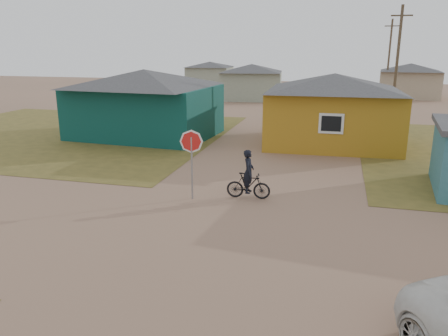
{
  "coord_description": "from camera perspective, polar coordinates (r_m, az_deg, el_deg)",
  "views": [
    {
      "loc": [
        2.74,
        -10.83,
        5.28
      ],
      "look_at": [
        -0.86,
        3.0,
        1.3
      ],
      "focal_mm": 35.0,
      "sensor_mm": 36.0,
      "label": 1
    }
  ],
  "objects": [
    {
      "name": "house_pale_north",
      "position": [
        59.35,
        -1.86,
        12.14
      ],
      "size": [
        6.28,
        5.81,
        3.4
      ],
      "color": "gray",
      "rests_on": "ground"
    },
    {
      "name": "cyclist",
      "position": [
        15.62,
        3.21,
        -1.7
      ],
      "size": [
        1.6,
        0.59,
        1.79
      ],
      "color": "black",
      "rests_on": "ground"
    },
    {
      "name": "house_beige_east",
      "position": [
        51.46,
        23.07,
        10.53
      ],
      "size": [
        6.95,
        6.05,
        3.6
      ],
      "color": "tan",
      "rests_on": "ground"
    },
    {
      "name": "ground",
      "position": [
        12.35,
        0.34,
        -9.73
      ],
      "size": [
        120.0,
        120.0,
        0.0
      ],
      "primitive_type": "plane",
      "color": "#926B54"
    },
    {
      "name": "utility_pole_far",
      "position": [
        49.07,
        20.73,
        13.25
      ],
      "size": [
        1.4,
        0.2,
        8.0
      ],
      "color": "brown",
      "rests_on": "ground"
    },
    {
      "name": "utility_pole_near",
      "position": [
        33.06,
        21.65,
        12.52
      ],
      "size": [
        1.4,
        0.2,
        8.0
      ],
      "color": "brown",
      "rests_on": "ground"
    },
    {
      "name": "stop_sign",
      "position": [
        15.27,
        -4.27,
        2.53
      ],
      "size": [
        0.81,
        0.22,
        2.52
      ],
      "color": "gray",
      "rests_on": "ground"
    },
    {
      "name": "house_pale_west",
      "position": [
        45.8,
        3.61,
        11.24
      ],
      "size": [
        7.04,
        6.15,
        3.6
      ],
      "color": "gray",
      "rests_on": "ground"
    },
    {
      "name": "house_teal",
      "position": [
        26.99,
        -10.25,
        8.45
      ],
      "size": [
        8.93,
        7.08,
        4.0
      ],
      "color": "#093631",
      "rests_on": "ground"
    },
    {
      "name": "grass_nw",
      "position": [
        29.6,
        -20.22,
        4.33
      ],
      "size": [
        20.0,
        18.0,
        0.0
      ],
      "primitive_type": "cube",
      "color": "brown",
      "rests_on": "ground"
    },
    {
      "name": "house_yellow",
      "position": [
        25.04,
        14.03,
        7.58
      ],
      "size": [
        7.72,
        6.76,
        3.9
      ],
      "color": "#AA781A",
      "rests_on": "ground"
    }
  ]
}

